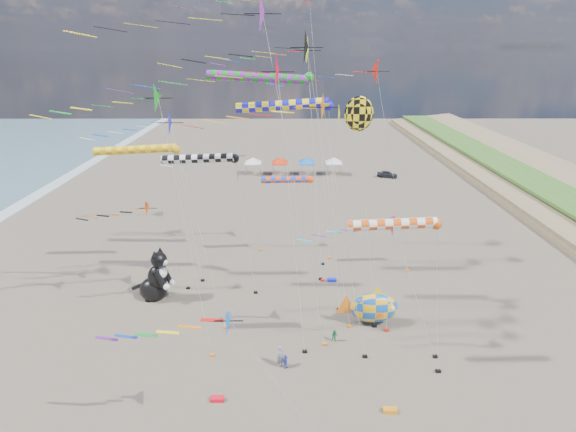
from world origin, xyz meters
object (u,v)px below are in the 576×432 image
(cat_inflatable, at_px, (155,273))
(parked_car, at_px, (387,174))
(child_green, at_px, (335,336))
(fish_inflatable, at_px, (373,308))
(child_blue, at_px, (285,361))
(person_adult, at_px, (281,357))

(cat_inflatable, bearing_deg, parked_car, 74.50)
(parked_car, bearing_deg, child_green, -178.60)
(cat_inflatable, height_order, fish_inflatable, cat_inflatable)
(child_blue, height_order, parked_car, parked_car)
(child_green, bearing_deg, fish_inflatable, 41.98)
(child_green, bearing_deg, child_blue, -134.57)
(child_blue, bearing_deg, parked_car, 25.37)
(person_adult, xyz_separation_m, parked_car, (18.93, 51.82, -0.27))
(child_blue, distance_m, parked_car, 55.20)
(person_adult, bearing_deg, child_green, 8.49)
(person_adult, xyz_separation_m, child_green, (4.32, 2.97, -0.33))
(child_green, height_order, parked_car, parked_car)
(child_green, xyz_separation_m, child_blue, (-3.96, -3.13, 0.03))
(person_adult, height_order, child_blue, person_adult)
(fish_inflatable, height_order, child_green, fish_inflatable)
(cat_inflatable, relative_size, child_blue, 4.53)
(cat_inflatable, distance_m, child_green, 17.58)
(child_blue, relative_size, parked_car, 0.33)
(fish_inflatable, height_order, child_blue, fish_inflatable)
(parked_car, bearing_deg, child_blue, 178.39)
(person_adult, relative_size, child_blue, 1.50)
(fish_inflatable, height_order, person_adult, fish_inflatable)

